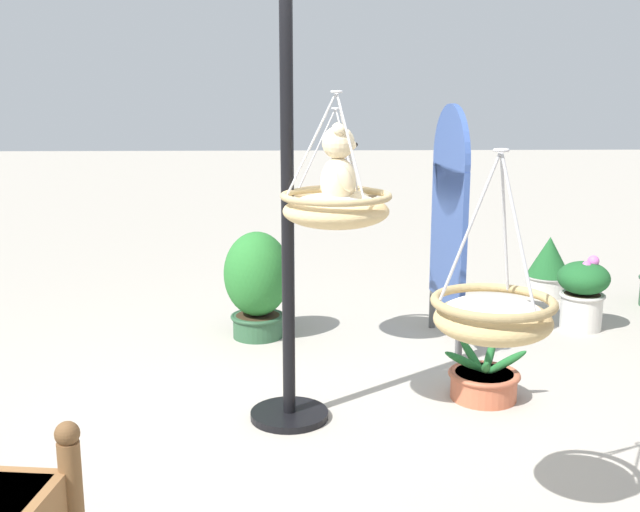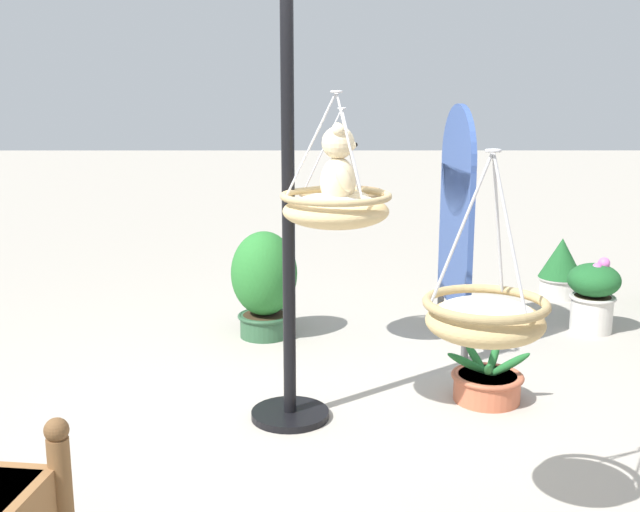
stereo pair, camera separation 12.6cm
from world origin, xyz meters
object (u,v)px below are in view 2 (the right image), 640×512
at_px(hanging_basket_left_high, 341,205).
at_px(display_sign_board, 456,207).
at_px(hanging_basket_right_low, 485,317).
at_px(potted_plant_bushy_green, 593,294).
at_px(potted_plant_fern_front, 264,282).
at_px(teddy_bear, 340,172).
at_px(potted_plant_tall_leafy, 561,268).
at_px(hanging_basket_with_teddy, 336,208).
at_px(display_pole_central, 289,293).
at_px(potted_plant_flowering_red, 487,382).

height_order(hanging_basket_left_high, display_sign_board, display_sign_board).
bearing_deg(hanging_basket_right_low, potted_plant_bushy_green, 152.47).
bearing_deg(potted_plant_fern_front, teddy_bear, 17.65).
xyz_separation_m(potted_plant_fern_front, potted_plant_tall_leafy, (-1.12, 2.57, -0.15)).
bearing_deg(hanging_basket_right_low, display_sign_board, 172.52).
relative_size(potted_plant_tall_leafy, display_sign_board, 0.31).
xyz_separation_m(hanging_basket_with_teddy, hanging_basket_right_low, (1.04, 0.56, -0.27)).
height_order(display_pole_central, display_sign_board, display_pole_central).
bearing_deg(hanging_basket_left_high, potted_plant_tall_leafy, 125.58).
relative_size(hanging_basket_right_low, display_sign_board, 0.43).
distance_m(hanging_basket_left_high, display_sign_board, 0.83).
bearing_deg(potted_plant_tall_leafy, potted_plant_bushy_green, -3.99).
height_order(teddy_bear, hanging_basket_right_low, teddy_bear).
height_order(hanging_basket_with_teddy, potted_plant_bushy_green, hanging_basket_with_teddy).
height_order(hanging_basket_with_teddy, hanging_basket_left_high, hanging_basket_with_teddy).
bearing_deg(potted_plant_flowering_red, hanging_basket_with_teddy, -66.51).
bearing_deg(teddy_bear, potted_plant_fern_front, -162.35).
height_order(hanging_basket_with_teddy, hanging_basket_right_low, hanging_basket_with_teddy).
bearing_deg(potted_plant_tall_leafy, display_pole_central, -41.90).
relative_size(teddy_bear, potted_plant_tall_leafy, 0.80).
distance_m(potted_plant_flowering_red, potted_plant_bushy_green, 1.73).
height_order(potted_plant_fern_front, potted_plant_flowering_red, potted_plant_fern_front).
relative_size(hanging_basket_right_low, potted_plant_fern_front, 0.93).
xyz_separation_m(hanging_basket_left_high, display_sign_board, (-0.15, 0.82, -0.03)).
bearing_deg(hanging_basket_with_teddy, potted_plant_fern_front, -163.05).
relative_size(hanging_basket_right_low, potted_plant_bushy_green, 1.28).
xyz_separation_m(display_pole_central, potted_plant_bushy_green, (-1.58, 2.25, -0.43)).
height_order(display_pole_central, potted_plant_bushy_green, display_pole_central).
bearing_deg(hanging_basket_right_low, potted_plant_tall_leafy, 158.15).
xyz_separation_m(hanging_basket_right_low, potted_plant_tall_leafy, (-3.78, 1.52, -0.68)).
height_order(display_pole_central, potted_plant_flowering_red, display_pole_central).
bearing_deg(display_pole_central, hanging_basket_left_high, 164.62).
bearing_deg(potted_plant_flowering_red, hanging_basket_right_low, -13.93).
bearing_deg(potted_plant_bushy_green, potted_plant_fern_front, -87.38).
bearing_deg(hanging_basket_left_high, potted_plant_flowering_red, 43.01).
relative_size(teddy_bear, hanging_basket_left_high, 0.54).
bearing_deg(display_sign_board, hanging_basket_right_low, -7.48).
xyz_separation_m(hanging_basket_with_teddy, teddy_bear, (-0.00, 0.02, 0.19)).
bearing_deg(display_sign_board, teddy_bear, -30.68).
xyz_separation_m(hanging_basket_with_teddy, potted_plant_flowering_red, (-0.40, 0.91, -1.11)).
relative_size(display_pole_central, potted_plant_fern_front, 2.95).
distance_m(display_pole_central, potted_plant_tall_leafy, 3.51).
height_order(display_pole_central, hanging_basket_left_high, display_pole_central).
distance_m(hanging_basket_right_low, potted_plant_fern_front, 2.91).
bearing_deg(hanging_basket_left_high, hanging_basket_right_low, 11.79).
xyz_separation_m(teddy_bear, hanging_basket_left_high, (-1.30, 0.05, -0.36)).
bearing_deg(potted_plant_flowering_red, display_pole_central, -78.01).
height_order(display_pole_central, teddy_bear, display_pole_central).
height_order(teddy_bear, display_sign_board, display_sign_board).
relative_size(teddy_bear, potted_plant_bushy_green, 0.73).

